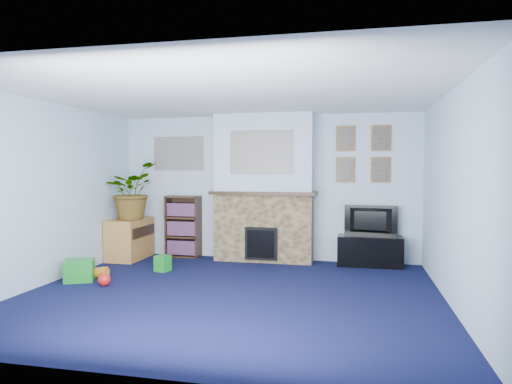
% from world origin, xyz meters
% --- Properties ---
extents(floor, '(5.00, 4.50, 0.01)m').
position_xyz_m(floor, '(0.00, 0.00, 0.00)').
color(floor, '#0E1135').
rests_on(floor, ground).
extents(ceiling, '(5.00, 4.50, 0.01)m').
position_xyz_m(ceiling, '(0.00, 0.00, 2.40)').
color(ceiling, white).
rests_on(ceiling, wall_back).
extents(wall_back, '(5.00, 0.04, 2.40)m').
position_xyz_m(wall_back, '(0.00, 2.25, 1.20)').
color(wall_back, silver).
rests_on(wall_back, ground).
extents(wall_front, '(5.00, 0.04, 2.40)m').
position_xyz_m(wall_front, '(0.00, -2.25, 1.20)').
color(wall_front, silver).
rests_on(wall_front, ground).
extents(wall_left, '(0.04, 4.50, 2.40)m').
position_xyz_m(wall_left, '(-2.50, 0.00, 1.20)').
color(wall_left, silver).
rests_on(wall_left, ground).
extents(wall_right, '(0.04, 4.50, 2.40)m').
position_xyz_m(wall_right, '(2.50, 0.00, 1.20)').
color(wall_right, silver).
rests_on(wall_right, ground).
extents(chimney_breast, '(1.72, 0.50, 2.40)m').
position_xyz_m(chimney_breast, '(0.00, 2.05, 1.18)').
color(chimney_breast, brown).
rests_on(chimney_breast, ground).
extents(collage_main, '(1.00, 0.03, 0.68)m').
position_xyz_m(collage_main, '(0.00, 1.84, 1.78)').
color(collage_main, gray).
rests_on(collage_main, chimney_breast).
extents(collage_left, '(0.90, 0.03, 0.58)m').
position_xyz_m(collage_left, '(-1.55, 2.23, 1.78)').
color(collage_left, gray).
rests_on(collage_left, wall_back).
extents(portrait_tl, '(0.30, 0.03, 0.40)m').
position_xyz_m(portrait_tl, '(1.30, 2.23, 2.00)').
color(portrait_tl, brown).
rests_on(portrait_tl, wall_back).
extents(portrait_tr, '(0.30, 0.03, 0.40)m').
position_xyz_m(portrait_tr, '(1.85, 2.23, 2.00)').
color(portrait_tr, brown).
rests_on(portrait_tr, wall_back).
extents(portrait_bl, '(0.30, 0.03, 0.40)m').
position_xyz_m(portrait_bl, '(1.30, 2.23, 1.50)').
color(portrait_bl, brown).
rests_on(portrait_bl, wall_back).
extents(portrait_br, '(0.30, 0.03, 0.40)m').
position_xyz_m(portrait_br, '(1.85, 2.23, 1.50)').
color(portrait_br, brown).
rests_on(portrait_br, wall_back).
extents(tv_stand, '(0.99, 0.42, 0.47)m').
position_xyz_m(tv_stand, '(1.69, 2.03, 0.22)').
color(tv_stand, black).
rests_on(tv_stand, ground).
extents(television, '(0.83, 0.22, 0.47)m').
position_xyz_m(television, '(1.69, 2.05, 0.70)').
color(television, black).
rests_on(television, tv_stand).
extents(bookshelf, '(0.58, 0.28, 1.05)m').
position_xyz_m(bookshelf, '(-1.42, 2.11, 0.50)').
color(bookshelf, '#331F12').
rests_on(bookshelf, ground).
extents(sideboard, '(0.48, 0.87, 0.68)m').
position_xyz_m(sideboard, '(-2.24, 1.75, 0.35)').
color(sideboard, '#BD803C').
rests_on(sideboard, ground).
extents(potted_plant, '(0.80, 0.91, 0.95)m').
position_xyz_m(potted_plant, '(-2.19, 1.70, 1.15)').
color(potted_plant, '#26661E').
rests_on(potted_plant, sideboard).
extents(mantel_clock, '(0.10, 0.06, 0.13)m').
position_xyz_m(mantel_clock, '(-0.06, 2.00, 1.22)').
color(mantel_clock, gold).
rests_on(mantel_clock, chimney_breast).
extents(mantel_candle, '(0.05, 0.05, 0.16)m').
position_xyz_m(mantel_candle, '(0.33, 2.00, 1.23)').
color(mantel_candle, '#B2BFC6').
rests_on(mantel_candle, chimney_breast).
extents(mantel_teddy, '(0.13, 0.13, 0.13)m').
position_xyz_m(mantel_teddy, '(-0.57, 2.00, 1.22)').
color(mantel_teddy, gray).
rests_on(mantel_teddy, chimney_breast).
extents(mantel_can, '(0.07, 0.07, 0.13)m').
position_xyz_m(mantel_can, '(0.74, 2.00, 1.21)').
color(mantel_can, '#198C26').
rests_on(mantel_can, chimney_breast).
extents(green_crate, '(0.45, 0.42, 0.29)m').
position_xyz_m(green_crate, '(-2.16, 0.19, 0.14)').
color(green_crate, '#198C26').
rests_on(green_crate, ground).
extents(toy_ball, '(0.16, 0.16, 0.16)m').
position_xyz_m(toy_ball, '(-1.70, 0.03, 0.09)').
color(toy_ball, red).
rests_on(toy_ball, ground).
extents(toy_block, '(0.23, 0.23, 0.23)m').
position_xyz_m(toy_block, '(-1.32, 0.99, 0.11)').
color(toy_block, '#198C26').
rests_on(toy_block, ground).
extents(toy_tube, '(0.33, 0.15, 0.19)m').
position_xyz_m(toy_tube, '(-2.04, 0.41, 0.07)').
color(toy_tube, orange).
rests_on(toy_tube, ground).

